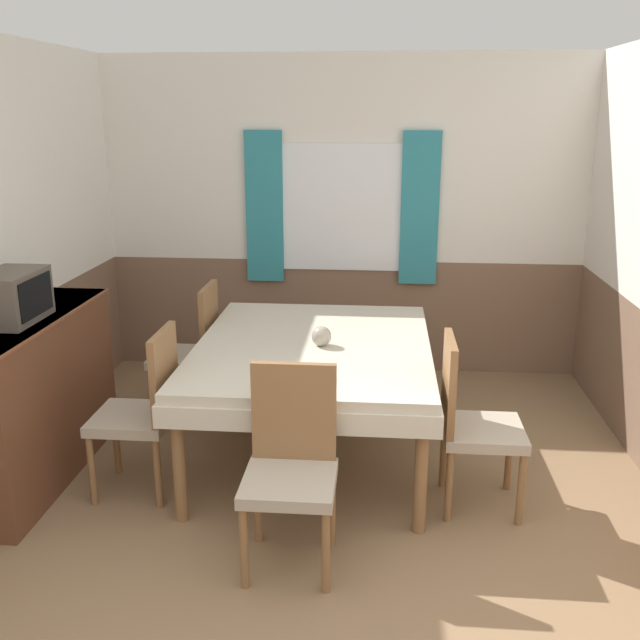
% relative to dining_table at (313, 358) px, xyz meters
% --- Properties ---
extents(wall_back, '(4.33, 0.09, 2.60)m').
position_rel_dining_table_xyz_m(wall_back, '(0.08, 1.68, 0.64)').
color(wall_back, white).
rests_on(wall_back, ground_plane).
extents(dining_table, '(1.48, 1.87, 0.76)m').
position_rel_dining_table_xyz_m(dining_table, '(0.00, 0.00, 0.00)').
color(dining_table, beige).
rests_on(dining_table, ground_plane).
extents(chair_left_far, '(0.44, 0.44, 0.98)m').
position_rel_dining_table_xyz_m(chair_left_far, '(-0.92, 0.54, -0.14)').
color(chair_left_far, brown).
rests_on(chair_left_far, ground_plane).
extents(chair_right_near, '(0.44, 0.44, 0.98)m').
position_rel_dining_table_xyz_m(chair_right_near, '(0.92, -0.54, -0.14)').
color(chair_right_near, brown).
rests_on(chair_right_near, ground_plane).
extents(chair_left_near, '(0.44, 0.44, 0.98)m').
position_rel_dining_table_xyz_m(chair_left_near, '(-0.92, -0.54, -0.14)').
color(chair_left_near, brown).
rests_on(chair_left_near, ground_plane).
extents(chair_head_near, '(0.44, 0.44, 0.98)m').
position_rel_dining_table_xyz_m(chair_head_near, '(0.00, -1.12, -0.14)').
color(chair_head_near, brown).
rests_on(chair_head_near, ground_plane).
extents(sideboard, '(0.46, 1.47, 1.01)m').
position_rel_dining_table_xyz_m(sideboard, '(-1.64, -0.44, -0.15)').
color(sideboard, brown).
rests_on(sideboard, ground_plane).
extents(tv, '(0.29, 0.45, 0.29)m').
position_rel_dining_table_xyz_m(tv, '(-1.65, -0.51, 0.49)').
color(tv, '#51473D').
rests_on(tv, sideboard).
extents(vase, '(0.12, 0.12, 0.12)m').
position_rel_dining_table_xyz_m(vase, '(0.05, -0.05, 0.16)').
color(vase, '#A39989').
rests_on(vase, dining_table).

